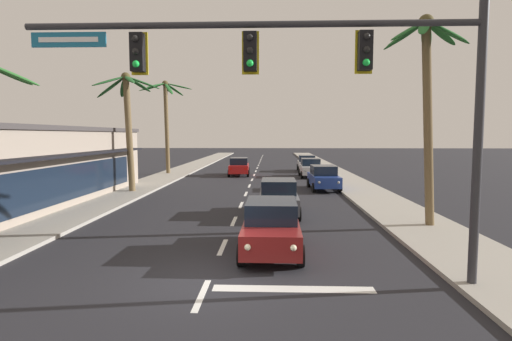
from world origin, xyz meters
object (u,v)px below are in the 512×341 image
at_px(sedan_oncoming_far, 239,166).
at_px(palm_left_third, 166,109).
at_px(sedan_third_in_queue, 279,197).
at_px(sedan_lead_at_stop_bar, 271,226).
at_px(palm_right_second, 427,75).
at_px(traffic_signal_mast, 324,76).
at_px(palm_left_second, 128,112).
at_px(sedan_parked_far_kerb, 324,177).
at_px(sedan_parked_nearest_kerb, 310,168).
at_px(sedan_parked_mid_kerb, 307,163).

xyz_separation_m(sedan_oncoming_far, palm_left_third, (-7.04, 0.72, 5.45)).
distance_m(sedan_third_in_queue, palm_left_third, 23.10).
distance_m(sedan_lead_at_stop_bar, palm_right_second, 8.94).
height_order(traffic_signal_mast, palm_left_second, palm_left_second).
height_order(sedan_oncoming_far, palm_right_second, palm_right_second).
height_order(traffic_signal_mast, palm_left_third, palm_left_third).
relative_size(sedan_parked_far_kerb, palm_left_third, 0.50).
bearing_deg(sedan_lead_at_stop_bar, palm_right_second, 30.93).
bearing_deg(sedan_oncoming_far, sedan_parked_nearest_kerb, -9.75).
bearing_deg(palm_left_second, sedan_third_in_queue, -36.46).
distance_m(sedan_oncoming_far, sedan_parked_far_kerb, 11.97).
xyz_separation_m(sedan_third_in_queue, sedan_parked_far_kerb, (3.28, 9.22, 0.00)).
xyz_separation_m(sedan_lead_at_stop_bar, sedan_parked_nearest_kerb, (3.53, 24.35, 0.00)).
xyz_separation_m(sedan_lead_at_stop_bar, sedan_parked_far_kerb, (3.62, 15.55, 0.00)).
distance_m(sedan_lead_at_stop_bar, sedan_third_in_queue, 6.33).
relative_size(traffic_signal_mast, palm_right_second, 1.30).
height_order(sedan_parked_far_kerb, palm_right_second, palm_right_second).
relative_size(palm_left_second, palm_right_second, 0.92).
xyz_separation_m(palm_left_second, palm_right_second, (15.50, -9.77, 0.85)).
distance_m(sedan_parked_nearest_kerb, palm_left_second, 17.42).
bearing_deg(palm_right_second, palm_left_second, 147.77).
distance_m(sedan_lead_at_stop_bar, sedan_parked_far_kerb, 15.96).
relative_size(sedan_parked_mid_kerb, palm_left_second, 0.57).
relative_size(sedan_parked_nearest_kerb, sedan_parked_mid_kerb, 0.99).
height_order(traffic_signal_mast, sedan_oncoming_far, traffic_signal_mast).
bearing_deg(sedan_lead_at_stop_bar, traffic_signal_mast, -67.15).
bearing_deg(sedan_parked_far_kerb, palm_left_third, 142.19).
xyz_separation_m(palm_left_third, palm_right_second, (16.27, -22.50, -0.15)).
bearing_deg(palm_right_second, sedan_parked_nearest_kerb, 97.29).
xyz_separation_m(sedan_parked_mid_kerb, palm_left_second, (-13.03, -16.75, 4.45)).
bearing_deg(sedan_parked_far_kerb, palm_left_second, -170.90).
bearing_deg(palm_left_third, sedan_oncoming_far, -5.82).
relative_size(traffic_signal_mast, palm_left_third, 1.24).
distance_m(sedan_lead_at_stop_bar, sedan_parked_mid_kerb, 30.44).
relative_size(traffic_signal_mast, sedan_parked_far_kerb, 2.48).
relative_size(sedan_parked_nearest_kerb, palm_left_second, 0.57).
distance_m(sedan_third_in_queue, sedan_oncoming_far, 19.45).
distance_m(sedan_parked_far_kerb, palm_right_second, 13.23).
bearing_deg(sedan_parked_mid_kerb, sedan_lead_at_stop_bar, -96.97).
bearing_deg(palm_right_second, sedan_parked_far_kerb, 102.12).
distance_m(traffic_signal_mast, palm_left_third, 31.34).
bearing_deg(sedan_lead_at_stop_bar, palm_left_third, 111.09).
distance_m(traffic_signal_mast, palm_left_second, 19.58).
bearing_deg(sedan_parked_mid_kerb, palm_right_second, -84.67).
xyz_separation_m(palm_left_second, palm_left_third, (-0.77, 12.72, 1.00)).
bearing_deg(sedan_lead_at_stop_bar, sedan_parked_nearest_kerb, 81.76).
relative_size(traffic_signal_mast, sedan_lead_at_stop_bar, 2.49).
relative_size(traffic_signal_mast, palm_left_second, 1.42).
bearing_deg(sedan_parked_nearest_kerb, sedan_parked_far_kerb, -89.37).
height_order(sedan_parked_nearest_kerb, sedan_parked_far_kerb, same).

